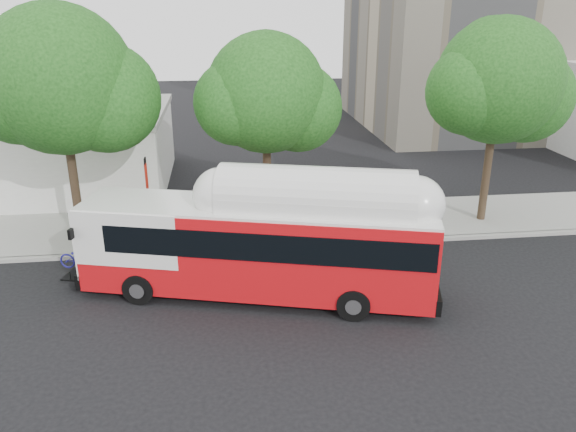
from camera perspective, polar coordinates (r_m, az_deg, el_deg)
name	(u,v)px	position (r m, az deg, el deg)	size (l,w,h in m)	color
ground	(311,291)	(20.11, 2.34, -7.67)	(120.00, 120.00, 0.00)	black
sidewalk	(288,223)	(25.93, 0.04, -0.73)	(60.00, 5.00, 0.15)	gray
curb_strip	(296,246)	(23.55, 0.82, -3.03)	(60.00, 0.30, 0.15)	gray
red_curb_segment	(224,249)	(23.36, -6.50, -3.36)	(10.00, 0.32, 0.16)	maroon
street_tree_left	(74,85)	(23.85, -20.95, 12.29)	(6.67, 5.80, 9.74)	#2D2116
street_tree_mid	(276,98)	(23.91, -1.27, 11.93)	(5.75, 5.00, 8.62)	#2D2116
street_tree_right	(507,86)	(26.61, 21.34, 12.22)	(6.21, 5.40, 9.18)	#2D2116
low_commercial_bldg	(17,149)	(34.14, -25.84, 6.12)	(16.20, 10.20, 4.25)	silver
transit_bus	(260,249)	(19.14, -2.90, -3.32)	(12.94, 5.64, 3.79)	red
signal_pole	(149,204)	(23.18, -13.94, 1.15)	(0.11, 0.38, 3.96)	red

